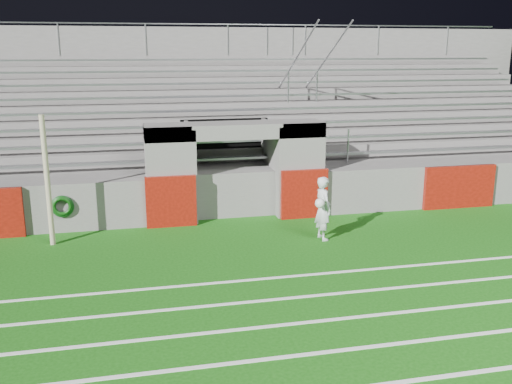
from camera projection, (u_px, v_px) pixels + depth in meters
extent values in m
plane|color=#13510D|center=(265.00, 261.00, 12.51)|extent=(90.00, 90.00, 0.00)
cylinder|color=tan|center=(47.00, 181.00, 13.18)|extent=(0.12, 0.12, 3.08)
cube|color=white|center=(326.00, 352.00, 8.73)|extent=(28.00, 0.09, 0.01)
cube|color=white|center=(306.00, 322.00, 9.67)|extent=(28.00, 0.09, 0.01)
cube|color=white|center=(290.00, 298.00, 10.62)|extent=(28.00, 0.09, 0.01)
cube|color=white|center=(276.00, 278.00, 11.56)|extent=(28.00, 0.09, 0.01)
cube|color=#63605E|center=(491.00, 183.00, 16.99)|extent=(10.60, 0.35, 1.25)
cube|color=#63605E|center=(169.00, 173.00, 15.13)|extent=(1.20, 1.00, 2.60)
cube|color=#63605E|center=(299.00, 167.00, 15.89)|extent=(1.20, 1.00, 2.60)
cube|color=black|center=(225.00, 161.00, 17.13)|extent=(2.60, 0.20, 2.50)
cube|color=#63605E|center=(191.00, 170.00, 15.84)|extent=(0.10, 2.20, 2.50)
cube|color=#63605E|center=(271.00, 166.00, 16.33)|extent=(0.10, 2.20, 2.50)
cube|color=#63605E|center=(235.00, 130.00, 15.24)|extent=(4.80, 1.00, 0.40)
cube|color=#63605E|center=(214.00, 152.00, 19.19)|extent=(26.00, 8.00, 0.20)
cube|color=#63605E|center=(215.00, 170.00, 19.34)|extent=(26.00, 8.00, 1.05)
cube|color=#630F08|center=(171.00, 201.00, 14.75)|extent=(1.30, 0.15, 1.35)
cube|color=#630F08|center=(304.00, 194.00, 15.52)|extent=(1.30, 0.15, 1.35)
cube|color=#630F08|center=(459.00, 187.00, 16.52)|extent=(2.20, 0.15, 1.25)
cube|color=gray|center=(229.00, 158.00, 16.34)|extent=(23.00, 0.28, 0.06)
cube|color=#63605E|center=(224.00, 154.00, 17.15)|extent=(24.00, 0.75, 0.38)
cube|color=gray|center=(225.00, 141.00, 16.96)|extent=(23.00, 0.28, 0.06)
cube|color=#63605E|center=(220.00, 144.00, 17.82)|extent=(24.00, 0.75, 0.76)
cube|color=gray|center=(221.00, 125.00, 17.57)|extent=(23.00, 0.28, 0.06)
cube|color=#63605E|center=(217.00, 134.00, 18.48)|extent=(24.00, 0.75, 1.14)
cube|color=gray|center=(217.00, 110.00, 18.19)|extent=(23.00, 0.28, 0.06)
cube|color=#63605E|center=(213.00, 125.00, 19.14)|extent=(24.00, 0.75, 1.52)
cube|color=gray|center=(213.00, 96.00, 18.81)|extent=(23.00, 0.28, 0.06)
cube|color=#63605E|center=(210.00, 117.00, 19.80)|extent=(24.00, 0.75, 1.90)
cube|color=gray|center=(210.00, 83.00, 19.42)|extent=(23.00, 0.28, 0.06)
cube|color=#63605E|center=(207.00, 110.00, 20.47)|extent=(24.00, 0.75, 2.28)
cube|color=gray|center=(206.00, 71.00, 20.04)|extent=(23.00, 0.28, 0.06)
cube|color=#63605E|center=(204.00, 102.00, 21.13)|extent=(24.00, 0.75, 2.66)
cube|color=gray|center=(203.00, 60.00, 20.66)|extent=(23.00, 0.28, 0.06)
cube|color=#63605E|center=(202.00, 99.00, 21.75)|extent=(26.00, 0.60, 5.29)
cylinder|color=#A5A8AD|center=(316.00, 147.00, 16.54)|extent=(0.05, 0.05, 1.00)
cylinder|color=#A5A8AD|center=(288.00, 87.00, 19.01)|extent=(0.05, 0.05, 1.00)
cylinder|color=#A5A8AD|center=(267.00, 41.00, 21.47)|extent=(0.05, 0.05, 1.00)
cylinder|color=#A5A8AD|center=(288.00, 72.00, 18.89)|extent=(0.05, 6.02, 3.08)
cylinder|color=#A5A8AD|center=(348.00, 146.00, 16.75)|extent=(0.05, 0.05, 1.00)
cylinder|color=#A5A8AD|center=(317.00, 87.00, 19.22)|extent=(0.05, 0.05, 1.00)
cylinder|color=#A5A8AD|center=(293.00, 41.00, 21.69)|extent=(0.05, 0.05, 1.00)
cylinder|color=#A5A8AD|center=(317.00, 72.00, 19.10)|extent=(0.05, 6.02, 3.08)
cylinder|color=#A5A8AD|center=(59.00, 39.00, 19.88)|extent=(0.05, 0.05, 1.10)
cylinder|color=#A5A8AD|center=(146.00, 39.00, 20.51)|extent=(0.05, 0.05, 1.10)
cylinder|color=#A5A8AD|center=(228.00, 40.00, 21.15)|extent=(0.05, 0.05, 1.10)
cylinder|color=#A5A8AD|center=(305.00, 40.00, 21.78)|extent=(0.05, 0.05, 1.10)
cylinder|color=#A5A8AD|center=(378.00, 40.00, 22.41)|extent=(0.05, 0.05, 1.10)
cylinder|color=#A5A8AD|center=(447.00, 40.00, 23.05)|extent=(0.05, 0.05, 1.10)
cylinder|color=#A5A8AD|center=(201.00, 24.00, 20.80)|extent=(24.00, 0.05, 0.05)
imported|color=silver|center=(323.00, 208.00, 13.75)|extent=(0.45, 0.61, 1.56)
sphere|color=white|center=(320.00, 203.00, 13.36)|extent=(0.24, 0.24, 0.24)
torus|color=#0B3A0F|center=(62.00, 206.00, 14.18)|extent=(0.57, 0.11, 0.57)
torus|color=#0B3A0B|center=(62.00, 206.00, 14.13)|extent=(0.48, 0.09, 0.48)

